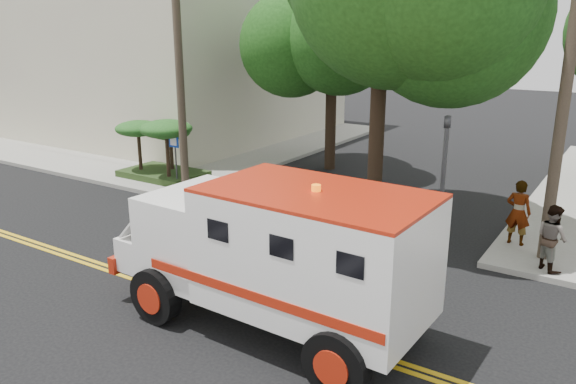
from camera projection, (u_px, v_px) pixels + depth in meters
The scene contains 12 objects.
ground at pixel (188, 295), 12.45m from camera, with size 100.00×100.00×0.00m, color black.
sidewalk_nw at pixel (173, 136), 30.35m from camera, with size 17.00×17.00×0.15m, color gray.
building_left at pixel (160, 38), 31.17m from camera, with size 16.00×14.00×10.00m, color beige.
utility_pole_left at pixel (179, 65), 18.94m from camera, with size 0.28×0.28×9.00m, color #382D23.
utility_pole_right at pixel (567, 82), 12.91m from camera, with size 0.28×0.28×9.00m, color #382D23.
tree_left at pixel (337, 27), 21.74m from camera, with size 4.48×4.20×7.70m.
traffic_signal at pixel (444, 169), 14.36m from camera, with size 0.15×0.18×3.60m.
accessibility_sign at pixel (175, 153), 20.28m from camera, with size 0.45×0.10×2.02m.
palm_planter at pixel (159, 140), 21.20m from camera, with size 3.52×2.63×2.36m.
armored_truck at pixel (277, 249), 10.60m from camera, with size 6.60×2.83×2.97m.
pedestrian_a at pixel (518, 212), 14.79m from camera, with size 0.64×0.42×1.76m, color gray.
pedestrian_b at pixel (552, 238), 13.22m from camera, with size 0.78×0.61×1.61m, color gray.
Camera 1 is at (8.01, -8.29, 5.70)m, focal length 35.00 mm.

